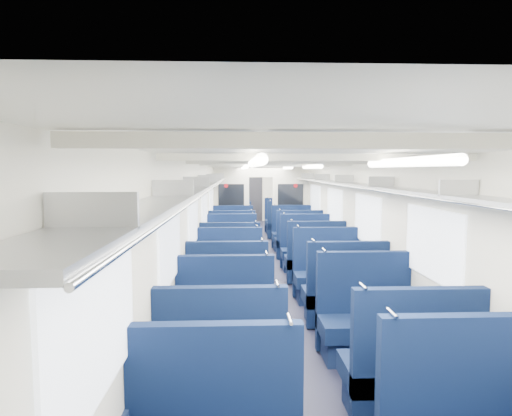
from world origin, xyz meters
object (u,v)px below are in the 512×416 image
object	(u,v)px
seat_18	(233,236)
seat_23	(281,222)
end_door	(254,198)
seat_20	(233,227)
seat_13	(315,262)
seat_4	(222,374)
seat_17	(299,243)
seat_8	(228,298)
seat_7	(366,324)
seat_11	(327,278)
bulkhead	(261,203)
seat_22	(234,223)
seat_14	(231,252)
seat_21	(284,226)
seat_15	(306,252)
seat_16	(232,244)
seat_10	(229,278)
seat_9	(344,298)
seat_19	(292,236)
seat_12	(230,265)
seat_5	(410,376)

from	to	relation	value
seat_18	seat_23	xyz separation A→B (m)	(1.66, 3.20, 0.00)
end_door	seat_20	bearing A→B (deg)	-99.57
seat_13	seat_20	world-z (taller)	same
seat_4	seat_17	size ratio (longest dim) A/B	1.00
seat_8	seat_13	distance (m)	2.82
seat_7	seat_11	distance (m)	2.21
bulkhead	seat_22	world-z (taller)	bulkhead
seat_14	seat_20	xyz separation A→B (m)	(0.00, 4.22, 0.00)
seat_21	seat_15	bearing A→B (deg)	-90.00
bulkhead	seat_16	world-z (taller)	bulkhead
seat_13	seat_21	distance (m)	5.49
seat_14	seat_22	bearing A→B (deg)	90.00
seat_10	seat_15	bearing A→B (deg)	52.94
seat_4	seat_10	xyz separation A→B (m)	(0.00, 3.43, 0.00)
seat_4	seat_16	size ratio (longest dim) A/B	1.00
seat_9	seat_22	bearing A→B (deg)	100.57
seat_18	seat_23	distance (m)	3.60
end_door	seat_18	bearing A→B (deg)	-96.90
seat_9	seat_20	xyz separation A→B (m)	(-1.66, 7.72, 0.00)
seat_13	seat_23	bearing A→B (deg)	90.00
end_door	seat_10	bearing A→B (deg)	-94.15
bulkhead	seat_19	xyz separation A→B (m)	(0.83, -0.88, -0.84)
seat_22	seat_18	bearing A→B (deg)	-90.00
seat_12	seat_16	distance (m)	2.39
seat_9	seat_23	distance (m)	8.99
seat_16	seat_19	distance (m)	2.08
seat_23	seat_16	bearing A→B (deg)	-110.75
seat_9	seat_23	world-z (taller)	same
seat_15	seat_20	distance (m)	4.62
seat_11	seat_14	size ratio (longest dim) A/B	1.00
seat_20	seat_4	bearing A→B (deg)	-90.00
seat_4	seat_21	xyz separation A→B (m)	(1.66, 10.07, 0.00)
seat_7	seat_11	size ratio (longest dim) A/B	1.00
seat_7	seat_17	xyz separation A→B (m)	(0.00, 5.66, 0.00)
seat_15	seat_9	bearing A→B (deg)	-90.00
seat_4	seat_13	size ratio (longest dim) A/B	1.00
seat_20	seat_13	bearing A→B (deg)	-72.80
seat_5	seat_20	world-z (taller)	same
seat_4	seat_23	bearing A→B (deg)	81.58
seat_16	seat_5	bearing A→B (deg)	-76.55
end_door	seat_15	bearing A→B (deg)	-84.87
seat_13	seat_17	size ratio (longest dim) A/B	1.00
seat_17	seat_18	size ratio (longest dim) A/B	1.00
end_door	seat_16	world-z (taller)	end_door
seat_13	seat_16	xyz separation A→B (m)	(-1.66, 2.25, 0.00)
bulkhead	seat_4	bearing A→B (deg)	-95.29
bulkhead	seat_9	size ratio (longest dim) A/B	2.22
end_door	seat_21	xyz separation A→B (m)	(0.83, -4.80, -0.61)
seat_8	seat_18	distance (m)	5.71
seat_23	seat_7	bearing A→B (deg)	-90.00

